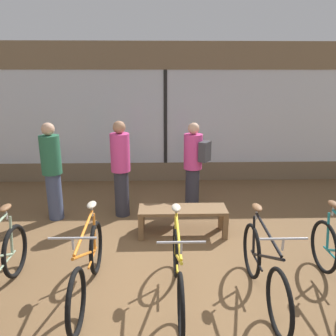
% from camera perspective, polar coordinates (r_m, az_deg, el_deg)
% --- Properties ---
extents(ground_plane, '(24.00, 24.00, 0.00)m').
position_cam_1_polar(ground_plane, '(4.41, 0.68, -18.68)').
color(ground_plane, brown).
extents(shop_back_wall, '(12.00, 0.08, 3.20)m').
position_cam_1_polar(shop_back_wall, '(7.68, -0.46, 9.58)').
color(shop_back_wall, '#7A664C').
rests_on(shop_back_wall, ground_plane).
extents(bicycle_left, '(0.46, 1.74, 1.02)m').
position_cam_1_polar(bicycle_left, '(4.03, -13.83, -16.44)').
color(bicycle_left, black).
rests_on(bicycle_left, ground_plane).
extents(bicycle_center, '(0.46, 1.72, 1.02)m').
position_cam_1_polar(bicycle_center, '(3.87, 1.71, -17.35)').
color(bicycle_center, black).
rests_on(bicycle_center, ground_plane).
extents(bicycle_right, '(0.46, 1.68, 1.03)m').
position_cam_1_polar(bicycle_right, '(4.01, 16.28, -16.62)').
color(bicycle_right, black).
rests_on(bicycle_right, ground_plane).
extents(display_bench, '(1.40, 0.44, 0.45)m').
position_cam_1_polar(display_bench, '(5.28, 2.55, -7.83)').
color(display_bench, brown).
rests_on(display_bench, ground_plane).
extents(customer_near_rack, '(0.48, 0.48, 1.74)m').
position_cam_1_polar(customer_near_rack, '(5.86, -8.23, 0.14)').
color(customer_near_rack, '#2D2D38').
rests_on(customer_near_rack, ground_plane).
extents(customer_by_window, '(0.56, 0.51, 1.67)m').
position_cam_1_polar(customer_by_window, '(6.08, 4.49, 0.67)').
color(customer_by_window, '#2D2D38').
rests_on(customer_by_window, ground_plane).
extents(customer_mid_floor, '(0.34, 0.34, 1.73)m').
position_cam_1_polar(customer_mid_floor, '(6.01, -19.55, -0.29)').
color(customer_mid_floor, '#424C6B').
rests_on(customer_mid_floor, ground_plane).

